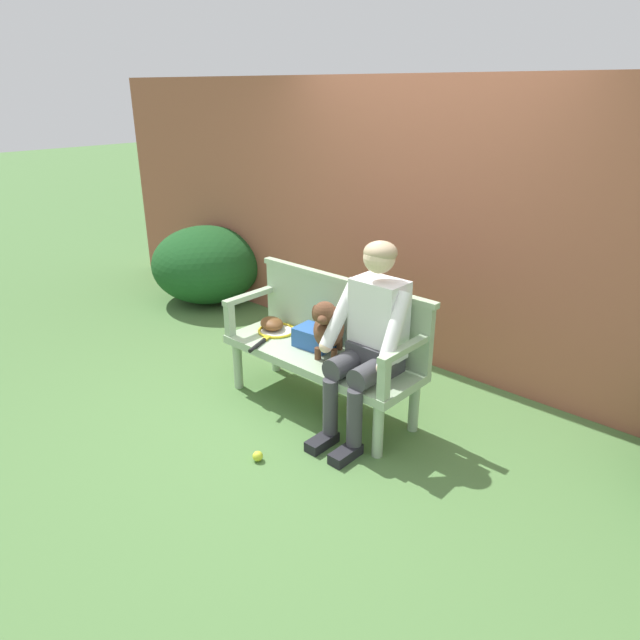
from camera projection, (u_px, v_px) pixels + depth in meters
ground_plane at (320, 407)px, 4.21m from camera, size 40.00×40.00×0.00m
brick_garden_fence at (426, 225)px, 4.67m from camera, size 8.00×0.30×2.27m
hedge_bush_mid_left at (206, 264)px, 6.17m from camera, size 1.19×1.13×0.81m
garden_bench at (320, 360)px, 4.07m from camera, size 1.50×0.52×0.44m
bench_backrest at (342, 310)px, 4.11m from camera, size 1.54×0.06×0.50m
bench_armrest_left_end at (242, 305)px, 4.35m from camera, size 0.06×0.52×0.28m
bench_armrest_right_end at (397, 361)px, 3.47m from camera, size 0.06×0.52×0.28m
person_seated at (370, 335)px, 3.66m from camera, size 0.56×0.66×1.31m
dog_on_bench at (328, 327)px, 3.91m from camera, size 0.34×0.43×0.44m
tennis_racket at (275, 332)px, 4.37m from camera, size 0.37×0.58×0.03m
baseball_glove at (272, 324)px, 4.43m from camera, size 0.27×0.24×0.09m
sports_bag at (315, 337)px, 4.12m from camera, size 0.30×0.22×0.14m
tennis_ball at (258, 456)px, 3.60m from camera, size 0.07×0.07×0.07m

